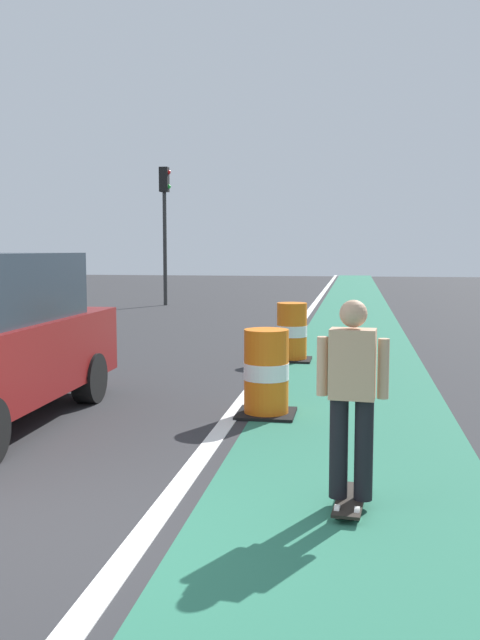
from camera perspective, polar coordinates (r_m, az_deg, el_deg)
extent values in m
plane|color=#2D2D30|center=(5.47, -18.20, -16.85)|extent=(100.00, 100.00, 0.00)
cube|color=#286B51|center=(16.59, 9.35, -1.45)|extent=(2.50, 80.00, 0.01)
cube|color=silver|center=(16.65, 4.18, -1.35)|extent=(0.20, 80.00, 0.01)
cube|color=black|center=(5.86, 9.07, -14.38)|extent=(0.29, 0.82, 0.02)
cylinder|color=silver|center=(6.11, 8.56, -13.62)|extent=(0.05, 0.11, 0.11)
cylinder|color=silver|center=(6.10, 10.04, -13.68)|extent=(0.05, 0.11, 0.11)
cylinder|color=silver|center=(5.63, 7.99, -15.36)|extent=(0.05, 0.11, 0.11)
cylinder|color=silver|center=(5.61, 9.61, -15.44)|extent=(0.05, 0.11, 0.11)
cylinder|color=black|center=(5.73, 8.12, -10.37)|extent=(0.15, 0.15, 0.82)
cylinder|color=black|center=(5.72, 10.15, -10.45)|extent=(0.15, 0.15, 0.82)
cube|color=tan|center=(5.57, 9.25, -3.58)|extent=(0.38, 0.25, 0.56)
cylinder|color=tan|center=(5.60, 6.80, -3.79)|extent=(0.09, 0.09, 0.48)
cylinder|color=tan|center=(5.56, 11.71, -3.94)|extent=(0.09, 0.09, 0.48)
sphere|color=tan|center=(5.52, 9.32, 0.52)|extent=(0.22, 0.22, 0.22)
cylinder|color=black|center=(9.67, -12.29, -4.69)|extent=(0.29, 0.68, 0.68)
cylinder|color=orange|center=(8.77, 2.17, -6.24)|extent=(0.56, 0.56, 0.42)
cylinder|color=white|center=(8.71, 2.18, -4.21)|extent=(0.57, 0.57, 0.21)
cylinder|color=orange|center=(8.66, 2.19, -2.16)|extent=(0.56, 0.56, 0.42)
cube|color=black|center=(8.82, 2.17, -7.70)|extent=(0.73, 0.73, 0.04)
cylinder|color=orange|center=(13.04, 4.28, -2.27)|extent=(0.56, 0.56, 0.42)
cylinder|color=white|center=(13.00, 4.29, -0.89)|extent=(0.57, 0.57, 0.21)
cylinder|color=orange|center=(12.97, 4.30, 0.49)|extent=(0.56, 0.56, 0.42)
cube|color=black|center=(13.08, 4.27, -3.26)|extent=(0.73, 0.73, 0.04)
cylinder|color=#2D2D2D|center=(26.05, -6.20, 5.83)|extent=(0.14, 0.14, 4.20)
cube|color=black|center=(26.18, -6.26, 11.42)|extent=(0.32, 0.32, 0.90)
sphere|color=red|center=(26.16, -5.90, 12.00)|extent=(0.16, 0.16, 0.16)
sphere|color=green|center=(26.11, -5.89, 10.87)|extent=(0.16, 0.16, 0.16)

